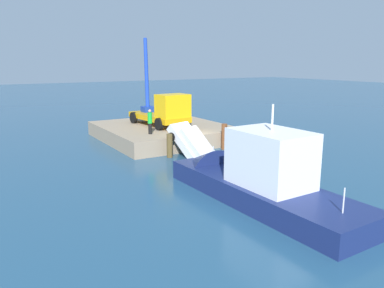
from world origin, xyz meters
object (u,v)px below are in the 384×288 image
object	(u,v)px
dock_worker	(150,121)
moored_yacht	(237,181)
salvaged_car	(196,149)
crane_truck	(164,109)

from	to	relation	value
dock_worker	moored_yacht	size ratio (longest dim) A/B	0.14
dock_worker	moored_yacht	distance (m)	11.32
salvaged_car	moored_yacht	bearing A→B (deg)	-15.35
crane_truck	salvaged_car	bearing A→B (deg)	-6.49
crane_truck	dock_worker	world-z (taller)	crane_truck
moored_yacht	crane_truck	bearing A→B (deg)	168.68
salvaged_car	moored_yacht	distance (m)	7.73
salvaged_car	moored_yacht	world-z (taller)	moored_yacht
dock_worker	salvaged_car	bearing A→B (deg)	25.56
crane_truck	moored_yacht	size ratio (longest dim) A/B	0.72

